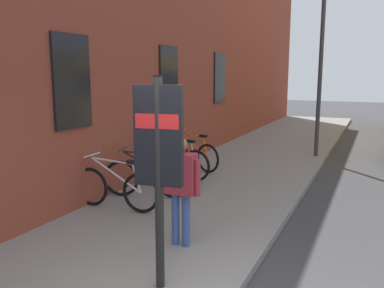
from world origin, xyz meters
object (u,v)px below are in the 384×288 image
at_px(bicycle_mid_rack, 148,178).
at_px(street_lamp, 321,56).
at_px(bicycle_under_window, 162,168).
at_px(bicycle_by_door, 193,154).
at_px(bicycle_beside_lamp, 116,188).
at_px(transit_info_sign, 159,150).
at_px(pedestrian_crossing_street, 180,181).
at_px(bicycle_end_of_row, 178,161).

bearing_deg(bicycle_mid_rack, street_lamp, -23.47).
bearing_deg(bicycle_mid_rack, bicycle_under_window, 9.94).
xyz_separation_m(bicycle_mid_rack, bicycle_by_door, (2.51, 0.17, 0.00)).
relative_size(bicycle_beside_lamp, transit_info_sign, 0.74).
bearing_deg(bicycle_under_window, street_lamp, -28.46).
distance_m(bicycle_under_window, bicycle_by_door, 1.66).
bearing_deg(pedestrian_crossing_street, bicycle_under_window, 33.85).
bearing_deg(bicycle_end_of_row, bicycle_mid_rack, -175.17).
distance_m(bicycle_mid_rack, street_lamp, 6.62).
bearing_deg(bicycle_under_window, transit_info_sign, -151.24).
bearing_deg(transit_info_sign, pedestrian_crossing_street, 14.68).
xyz_separation_m(bicycle_by_door, street_lamp, (3.11, -2.61, 2.53)).
bearing_deg(pedestrian_crossing_street, street_lamp, -6.42).
height_order(bicycle_beside_lamp, bicycle_by_door, same).
xyz_separation_m(bicycle_end_of_row, bicycle_by_door, (0.91, 0.04, -0.00)).
bearing_deg(bicycle_end_of_row, bicycle_under_window, 178.99).
xyz_separation_m(bicycle_mid_rack, street_lamp, (5.61, -2.44, 2.53)).
relative_size(bicycle_by_door, pedestrian_crossing_street, 1.08).
bearing_deg(bicycle_beside_lamp, transit_info_sign, -134.58).
xyz_separation_m(transit_info_sign, pedestrian_crossing_street, (1.11, 0.29, -0.65)).
bearing_deg(bicycle_under_window, pedestrian_crossing_street, -146.15).
xyz_separation_m(bicycle_beside_lamp, transit_info_sign, (-2.01, -2.04, 1.21)).
height_order(bicycle_under_window, street_lamp, street_lamp).
height_order(bicycle_by_door, transit_info_sign, transit_info_sign).
height_order(bicycle_beside_lamp, bicycle_mid_rack, same).
xyz_separation_m(bicycle_end_of_row, street_lamp, (4.02, -2.57, 2.53)).
xyz_separation_m(bicycle_under_window, pedestrian_crossing_street, (-2.62, -1.75, 0.56)).
bearing_deg(bicycle_by_door, bicycle_mid_rack, -176.03).
distance_m(bicycle_under_window, bicycle_end_of_row, 0.75).
distance_m(bicycle_end_of_row, transit_info_sign, 5.07).
distance_m(bicycle_mid_rack, bicycle_by_door, 2.51).
xyz_separation_m(bicycle_mid_rack, bicycle_under_window, (0.84, 0.15, 0.00)).
height_order(bicycle_mid_rack, bicycle_under_window, same).
bearing_deg(bicycle_mid_rack, transit_info_sign, -146.65).
bearing_deg(bicycle_beside_lamp, bicycle_under_window, 0.10).
xyz_separation_m(transit_info_sign, street_lamp, (8.50, -0.54, 1.32)).
bearing_deg(transit_info_sign, bicycle_end_of_row, 24.41).
relative_size(bicycle_under_window, pedestrian_crossing_street, 1.12).
bearing_deg(street_lamp, bicycle_end_of_row, 147.37).
distance_m(bicycle_beside_lamp, bicycle_mid_rack, 0.88).
bearing_deg(bicycle_by_door, bicycle_beside_lamp, -179.51).
distance_m(bicycle_end_of_row, street_lamp, 5.40).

